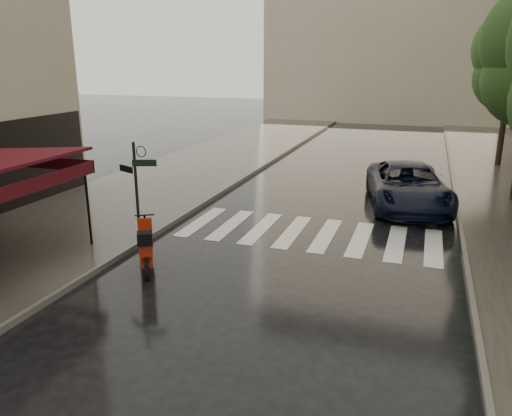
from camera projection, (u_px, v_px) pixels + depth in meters
The scene contains 9 objects.
ground at pixel (116, 304), 11.02m from camera, with size 120.00×120.00×0.00m, color black.
sidewalk_near at pixel (182, 175), 23.28m from camera, with size 6.00×60.00×0.12m, color #38332D.
curb_near at pixel (243, 179), 22.33m from camera, with size 0.12×60.00×0.16m, color #595651.
curb_far at pixel (455, 196), 19.57m from camera, with size 0.12×60.00×0.16m, color #595651.
crosswalk at pixel (309, 233), 15.53m from camera, with size 7.85×3.20×0.01m.
signpost at pixel (137, 188), 13.59m from camera, with size 1.17×0.29×3.10m.
backdrop_building at pixel (400, 1), 41.72m from camera, with size 22.00×6.00×20.00m, color tan.
scooter at pixel (146, 248), 12.69m from camera, with size 1.14×1.72×1.27m.
parked_car at pixel (408, 186), 18.20m from camera, with size 2.62×5.68×1.58m, color black.
Camera 1 is at (6.16, -8.42, 5.17)m, focal length 35.00 mm.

